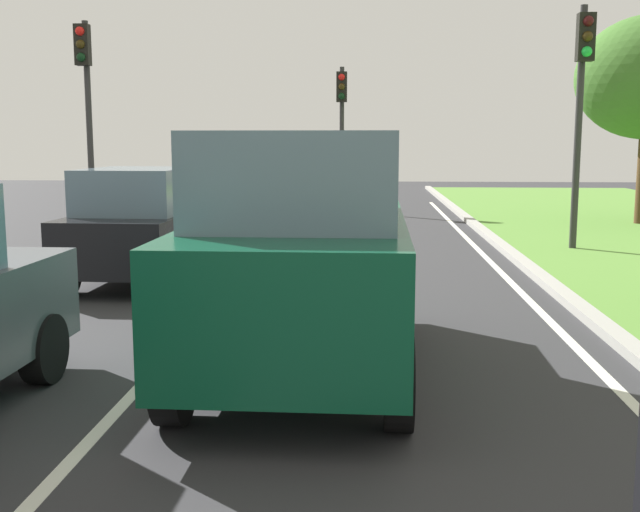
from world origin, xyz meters
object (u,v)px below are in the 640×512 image
Objects in this scene: car_suv_ahead at (303,251)px; car_hatchback_far at (143,225)px; traffic_light_overhead_left at (86,89)px; traffic_light_near_right at (582,85)px; traffic_light_far_median at (342,113)px.

car_suv_ahead is 1.21× the size of car_hatchback_far.
traffic_light_overhead_left is at bearing 119.11° from car_hatchback_far.
traffic_light_overhead_left reaches higher than car_suv_ahead.
traffic_light_near_right is at bearing 27.29° from car_hatchback_far.
traffic_light_overhead_left is 1.10× the size of traffic_light_far_median.
traffic_light_overhead_left is (-10.53, 1.87, 0.09)m from traffic_light_near_right.
car_hatchback_far is 0.77× the size of traffic_light_overhead_left.
traffic_light_near_right is at bearing -59.19° from traffic_light_far_median.
traffic_light_near_right is 10.69m from traffic_light_overhead_left.
traffic_light_near_right is (4.74, 8.30, 2.10)m from car_suv_ahead.
traffic_light_overhead_left reaches higher than car_hatchback_far.
car_suv_ahead is 11.90m from traffic_light_overhead_left.
traffic_light_far_median is at bearing 91.48° from car_suv_ahead.
traffic_light_far_median is (5.58, 6.43, -0.33)m from traffic_light_overhead_left.
car_hatchback_far is 0.85× the size of traffic_light_far_median.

